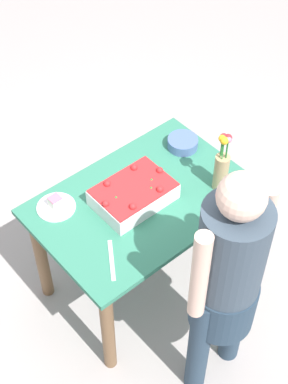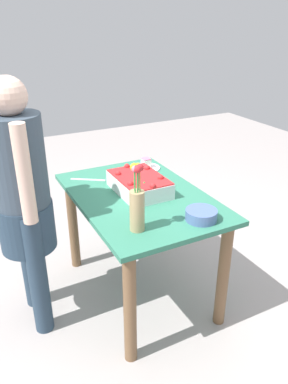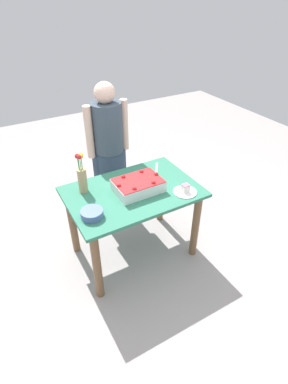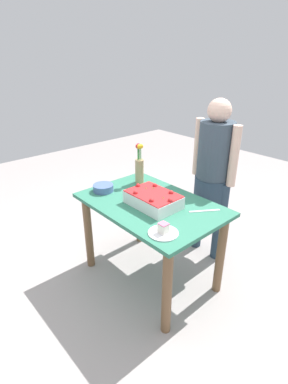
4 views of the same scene
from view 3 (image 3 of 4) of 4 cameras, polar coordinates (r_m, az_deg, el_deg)
name	(u,v)px [view 3 (image 3 of 4)]	position (r m, az deg, el deg)	size (l,w,h in m)	color
ground_plane	(134,251)	(3.07, -1.87, -11.17)	(8.00, 8.00, 0.00)	#A19996
dining_table	(133,204)	(2.67, -2.11, -2.28)	(1.13, 0.76, 0.74)	#30755B
sheet_cake	(138,185)	(2.56, -1.12, 1.32)	(0.40, 0.28, 0.13)	white
serving_plate_with_slice	(185,190)	(2.58, 7.85, 0.32)	(0.20, 0.20, 0.08)	white
cake_knife	(157,169)	(2.89, 2.41, 4.39)	(0.24, 0.02, 0.00)	silver
flower_vase	(82,176)	(2.54, -11.73, 2.99)	(0.08, 0.08, 0.36)	tan
fruit_bowl	(92,214)	(2.32, -9.88, -4.07)	(0.17, 0.17, 0.06)	#4C649A
person_standing	(108,146)	(3.09, -6.78, 8.70)	(0.45, 0.31, 1.49)	#26394A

